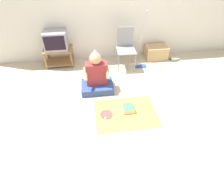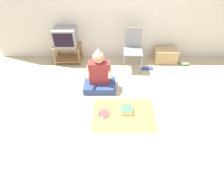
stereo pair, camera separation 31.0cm
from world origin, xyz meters
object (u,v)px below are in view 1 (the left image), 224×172
folding_chair (126,46)px  birthday_cake (128,108)px  book_pile (174,59)px  person_seated (97,77)px  cardboard_box_stack (156,52)px  tv (56,40)px  paper_plate (106,114)px  dust_mop (141,50)px

folding_chair → birthday_cake: (-0.22, -1.47, -0.48)m
book_pile → person_seated: size_ratio=0.22×
cardboard_box_stack → birthday_cake: cardboard_box_stack is taller
book_pile → birthday_cake: bearing=-134.2°
cardboard_box_stack → birthday_cake: bearing=-121.7°
book_pile → birthday_cake: birthday_cake is taller
folding_chair → birthday_cake: bearing=-98.4°
folding_chair → book_pile: 1.40m
tv → cardboard_box_stack: size_ratio=0.92×
tv → birthday_cake: 2.27m
tv → person_seated: 1.40m
paper_plate → cardboard_box_stack: bearing=50.7°
cardboard_box_stack → paper_plate: 2.32m
folding_chair → book_pile: size_ratio=4.65×
folding_chair → dust_mop: (0.36, -0.00, -0.13)m
birthday_cake → folding_chair: bearing=81.6°
dust_mop → paper_plate: 1.85m
dust_mop → person_seated: bearing=-143.7°
paper_plate → tv: bearing=117.7°
cardboard_box_stack → book_pile: 0.50m
cardboard_box_stack → paper_plate: (-1.47, -1.80, -0.15)m
cardboard_box_stack → person_seated: person_seated is taller
folding_chair → cardboard_box_stack: bearing=17.3°
cardboard_box_stack → person_seated: bearing=-145.9°
dust_mop → person_seated: (-1.08, -0.80, -0.11)m
tv → cardboard_box_stack: tv is taller
cardboard_box_stack → birthday_cake: (-1.07, -1.74, -0.11)m
folding_chair → dust_mop: 0.39m
folding_chair → cardboard_box_stack: size_ratio=1.69×
person_seated → paper_plate: (0.11, -0.73, -0.28)m
book_pile → paper_plate: size_ratio=0.92×
folding_chair → book_pile: folding_chair is taller
person_seated → paper_plate: person_seated is taller
book_pile → paper_plate: 2.51m
cardboard_box_stack → person_seated: 1.90m
book_pile → birthday_cake: size_ratio=0.96×
person_seated → cardboard_box_stack: bearing=34.1°
tv → paper_plate: 2.12m
person_seated → paper_plate: size_ratio=4.12×
birthday_cake → paper_plate: 0.40m
cardboard_box_stack → birthday_cake: size_ratio=2.65×
folding_chair → person_seated: (-0.72, -0.80, -0.24)m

